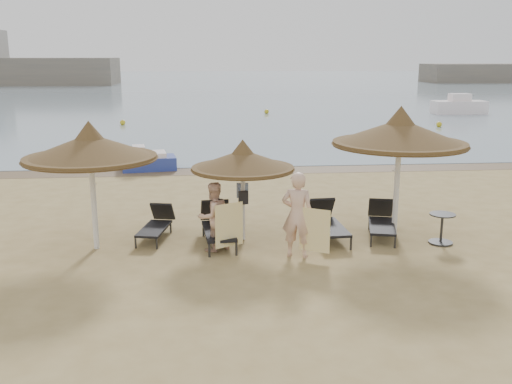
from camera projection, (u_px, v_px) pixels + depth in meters
ground at (270, 249)px, 13.34m from camera, size 160.00×160.00×0.00m
sea at (214, 83)px, 90.81m from camera, size 200.00×140.00×0.03m
wet_sand_strip at (243, 170)px, 22.44m from camera, size 200.00×1.60×0.01m
far_shore at (47, 65)px, 85.87m from camera, size 150.00×54.80×12.00m
palapa_left at (90, 148)px, 12.86m from camera, size 3.03×3.03×3.01m
palapa_center at (243, 160)px, 13.61m from camera, size 2.51×2.51×2.48m
palapa_right at (400, 133)px, 13.75m from camera, size 3.28×3.28×3.25m
lounger_far_left at (157, 224)px, 14.18m from camera, size 0.89×1.78×0.76m
lounger_near_left at (217, 225)px, 13.84m from camera, size 0.85×2.10×0.92m
lounger_near_right at (327, 222)px, 14.18m from camera, size 0.76×1.99×0.87m
lounger_far_right at (381, 221)px, 14.33m from camera, size 1.05×1.94×0.83m
side_table at (441, 229)px, 13.69m from camera, size 0.61×0.61×0.74m
person_left at (213, 211)px, 13.08m from camera, size 1.03×0.93×1.87m
person_right at (297, 208)px, 12.62m from camera, size 1.21×0.99×2.26m
towel_left at (229, 225)px, 12.83m from camera, size 0.65×0.36×1.01m
towel_right at (315, 230)px, 12.51m from camera, size 0.62×0.36×0.98m
bag_patterned at (242, 190)px, 13.96m from camera, size 0.29×0.12×0.36m
bag_dark at (243, 198)px, 13.66m from camera, size 0.24×0.13×0.32m
pedal_boat at (148, 161)px, 22.52m from camera, size 2.24×1.53×0.97m
buoy_left at (123, 123)px, 36.81m from camera, size 0.35×0.35×0.35m
buoy_mid at (267, 112)px, 43.90m from camera, size 0.36×0.36×0.36m
buoy_right at (439, 124)px, 35.79m from camera, size 0.35×0.35×0.35m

